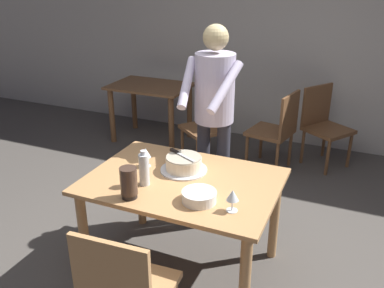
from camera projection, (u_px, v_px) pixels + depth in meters
ground_plane at (184, 266)px, 3.15m from camera, size 14.00×14.00×0.00m
back_wall at (280, 35)px, 5.05m from camera, size 10.00×0.12×2.70m
main_dining_table at (183, 194)px, 2.91m from camera, size 1.32×0.94×0.75m
cake_on_platter at (184, 164)px, 2.97m from camera, size 0.34×0.34×0.11m
cake_knife at (178, 153)px, 2.99m from camera, size 0.25×0.14×0.02m
plate_stack at (199, 196)px, 2.58m from camera, size 0.22×0.22×0.07m
wine_glass_near at (146, 153)px, 3.01m from camera, size 0.08×0.08×0.14m
wine_glass_far at (233, 196)px, 2.45m from camera, size 0.08×0.08×0.14m
water_bottle at (144, 169)px, 2.75m from camera, size 0.07×0.07×0.25m
hurricane_lamp at (129, 183)px, 2.59m from camera, size 0.11×0.11×0.21m
person_cutting_cake at (214, 106)px, 3.32m from camera, size 0.47×0.56×1.72m
background_table at (151, 97)px, 5.29m from camera, size 1.00×0.70×0.74m
background_chair_0 at (277, 128)px, 4.50m from camera, size 0.52×0.52×0.90m
background_chair_1 at (324, 123)px, 4.65m from camera, size 0.61×0.61×0.90m
background_chair_2 at (210, 123)px, 4.67m from camera, size 0.62×0.62×0.90m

